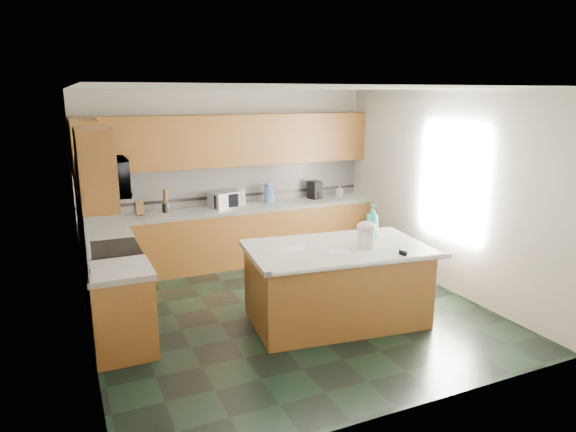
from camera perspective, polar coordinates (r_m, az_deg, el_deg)
floor at (r=6.52m, az=0.06°, el=-10.41°), size 4.60×4.60×0.00m
ceiling at (r=5.96m, az=0.07°, el=14.05°), size 4.60×4.60×0.00m
wall_back at (r=8.24m, az=-6.60°, el=4.37°), size 4.60×0.04×2.70m
wall_front at (r=4.17m, az=13.33°, el=-4.92°), size 4.60×0.04×2.70m
wall_left at (r=5.59m, az=-22.18°, el=-0.88°), size 0.04×4.60×2.70m
wall_right at (r=7.35m, az=16.81°, el=2.78°), size 0.04×4.60×2.70m
back_base_cab at (r=8.14m, az=-5.74°, el=-2.36°), size 4.60×0.60×0.86m
back_countertop at (r=8.02m, az=-5.82°, el=0.80°), size 4.60×0.64×0.06m
back_upper_cab at (r=7.99m, az=-6.31°, el=8.36°), size 4.60×0.33×0.78m
back_backsplash at (r=8.23m, az=-6.51°, el=3.55°), size 4.60×0.02×0.63m
back_accent_band at (r=8.26m, az=-6.47°, el=2.21°), size 4.60×0.01×0.05m
left_base_cab_rear at (r=7.09m, az=-19.41°, el=-5.47°), size 0.60×0.82×0.86m
left_counter_rear at (r=6.97m, az=-19.70°, el=-1.89°), size 0.64×0.82×0.06m
left_base_cab_front at (r=5.66m, az=-17.96°, el=-10.18°), size 0.60×0.72×0.86m
left_counter_front at (r=5.50m, az=-18.30°, el=-5.78°), size 0.64×0.72×0.06m
left_backsplash at (r=6.15m, az=-22.02°, el=-0.73°), size 0.02×2.30×0.63m
left_accent_band at (r=6.20m, az=-21.80°, el=-2.47°), size 0.01×2.30×0.05m
left_upper_cab_rear at (r=6.90m, az=-21.60°, el=6.72°), size 0.33×1.09×0.78m
left_upper_cab_front at (r=5.25m, az=-20.61°, el=4.96°), size 0.33×0.72×0.78m
range_body at (r=6.35m, az=-18.75°, el=-7.56°), size 0.60×0.76×0.88m
range_oven_door at (r=6.39m, az=-16.12°, el=-7.61°), size 0.02×0.68×0.55m
range_cooktop at (r=6.20m, az=-19.07°, el=-3.58°), size 0.62×0.78×0.04m
range_handle at (r=6.27m, az=-16.07°, el=-4.33°), size 0.02×0.66×0.02m
range_backguard at (r=6.16m, az=-21.56°, el=-2.75°), size 0.06×0.76×0.18m
microwave at (r=6.02m, az=-19.67°, el=4.02°), size 0.50×0.73×0.41m
island_base at (r=6.12m, az=5.37°, el=-7.77°), size 2.08×1.35×0.86m
island_top at (r=5.97m, az=5.47°, el=-3.64°), size 2.19×1.46×0.06m
island_bullnose at (r=5.47m, az=8.63°, el=-5.33°), size 2.05×0.31×0.06m
treat_jar at (r=5.92m, az=8.66°, el=-2.51°), size 0.26×0.26×0.21m
treat_jar_lid at (r=5.89m, az=8.71°, el=-1.24°), size 0.22×0.22×0.14m
treat_jar_knob at (r=5.88m, az=8.73°, el=-0.79°), size 0.07×0.02×0.02m
treat_jar_knob_end_l at (r=5.86m, az=8.43°, el=-0.83°), size 0.04×0.04×0.04m
treat_jar_knob_end_r at (r=5.90m, az=9.02°, el=-0.76°), size 0.04×0.04×0.04m
soap_bottle_island at (r=6.25m, az=9.32°, el=-0.68°), size 0.17×0.18×0.42m
paper_sheet_a at (r=5.75m, az=5.70°, el=-3.98°), size 0.29×0.23×0.00m
paper_sheet_b at (r=5.87m, az=0.76°, el=-3.56°), size 0.25×0.19×0.00m
clamp_body at (r=5.74m, az=12.65°, el=-4.18°), size 0.04×0.10×0.09m
clamp_handle at (r=5.70m, az=12.99°, el=-4.53°), size 0.02×0.07×0.02m
knife_block at (r=7.73m, az=-16.17°, el=0.83°), size 0.12×0.16×0.22m
utensil_crock at (r=7.82m, az=-13.41°, el=0.91°), size 0.11×0.11×0.14m
utensil_bundle at (r=7.79m, az=-13.48°, el=2.14°), size 0.06×0.06×0.20m
toaster_oven at (r=7.99m, az=-7.16°, el=1.82°), size 0.50×0.43×0.24m
toaster_oven_door at (r=7.86m, az=-6.87°, el=1.64°), size 0.38×0.01×0.20m
paper_towel at (r=8.12m, az=-5.20°, el=2.17°), size 0.12×0.12×0.27m
paper_towel_base at (r=8.15m, az=-5.18°, el=1.28°), size 0.18×0.18×0.01m
water_jug at (r=8.24m, az=-2.09°, el=2.44°), size 0.18×0.18×0.29m
water_jug_neck at (r=8.21m, az=-2.10°, el=3.57°), size 0.08×0.08×0.04m
coffee_maker at (r=8.60m, az=2.99°, el=2.92°), size 0.22×0.23×0.30m
coffee_carafe at (r=8.58m, az=3.11°, el=2.30°), size 0.12×0.12×0.12m
soap_bottle_back at (r=8.80m, az=5.76°, el=2.80°), size 0.13×0.13×0.20m
soap_back_cap at (r=8.78m, az=5.78°, el=3.54°), size 0.02×0.02×0.03m
window_light_proxy at (r=7.16m, az=17.75°, el=3.66°), size 0.02×1.40×1.10m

